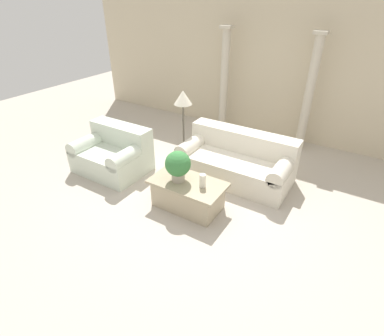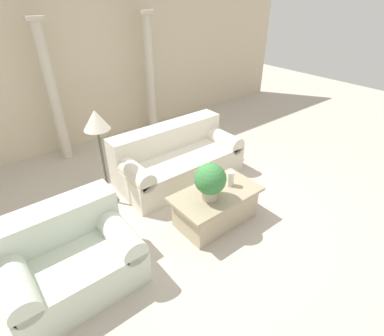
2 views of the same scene
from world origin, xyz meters
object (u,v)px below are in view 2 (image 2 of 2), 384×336
at_px(coffee_table, 216,207).
at_px(floor_lamp, 97,127).
at_px(sofa_long, 177,158).
at_px(potted_plant, 210,180).
at_px(loveseat, 69,256).

distance_m(coffee_table, floor_lamp, 1.87).
bearing_deg(coffee_table, sofa_long, 77.89).
bearing_deg(potted_plant, loveseat, 170.24).
relative_size(potted_plant, floor_lamp, 0.35).
bearing_deg(sofa_long, coffee_table, -102.11).
bearing_deg(floor_lamp, potted_plant, -59.71).
distance_m(loveseat, potted_plant, 1.77).
bearing_deg(potted_plant, floor_lamp, 120.29).
relative_size(sofa_long, potted_plant, 4.08).
distance_m(loveseat, floor_lamp, 1.63).
relative_size(loveseat, coffee_table, 1.11).
xyz_separation_m(coffee_table, potted_plant, (-0.15, -0.04, 0.51)).
bearing_deg(loveseat, sofa_long, 24.98).
xyz_separation_m(sofa_long, coffee_table, (-0.27, -1.24, -0.10)).
xyz_separation_m(coffee_table, floor_lamp, (-0.93, 1.31, 0.96)).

